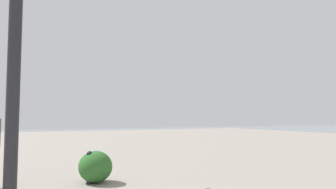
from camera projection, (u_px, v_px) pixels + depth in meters
name	position (u px, v px, depth m)	size (l,w,h in m)	color
lamppost	(16.00, 10.00, 3.56)	(0.98, 0.28, 4.06)	#232328
bollard_mid	(89.00, 167.00, 7.30)	(0.13, 0.13, 0.74)	#232328
shrub_wide	(95.00, 167.00, 7.44)	(0.86, 0.77, 0.73)	#2D6628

